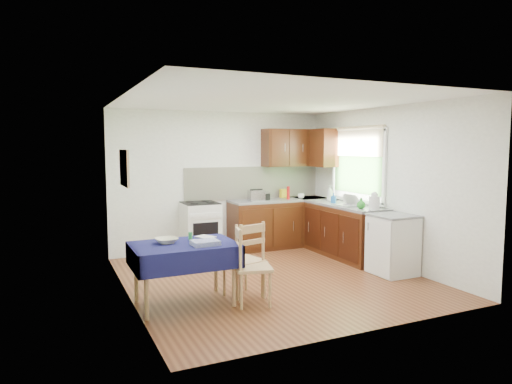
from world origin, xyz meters
name	(u,v)px	position (x,y,z in m)	size (l,w,h in m)	color
floor	(272,278)	(0.00, 0.00, 0.00)	(4.20, 4.20, 0.00)	#532816
ceiling	(273,101)	(0.00, 0.00, 2.50)	(4.00, 4.20, 0.02)	white
wall_back	(221,181)	(0.00, 2.10, 1.25)	(4.00, 0.02, 2.50)	white
wall_front	(368,210)	(0.00, -2.10, 1.25)	(4.00, 0.02, 2.50)	white
wall_left	(127,198)	(-2.00, 0.00, 1.25)	(0.02, 4.20, 2.50)	white
wall_right	(385,186)	(2.00, 0.00, 1.25)	(0.02, 4.20, 2.50)	white
base_cabinets	(309,227)	(1.36, 1.26, 0.43)	(1.90, 2.30, 0.86)	black
worktop_back	(280,200)	(1.05, 1.80, 0.88)	(1.90, 0.60, 0.04)	slate
worktop_right	(345,205)	(1.70, 0.65, 0.88)	(0.60, 1.70, 0.04)	slate
worktop_corner	(310,198)	(1.70, 1.80, 0.88)	(0.60, 0.60, 0.04)	slate
splashback	(254,183)	(0.65, 2.08, 1.20)	(2.70, 0.02, 0.60)	#E9E3C6
upper_cabinets	(302,148)	(1.52, 1.80, 1.85)	(1.20, 0.85, 0.70)	black
stove	(200,228)	(-0.50, 1.80, 0.46)	(0.60, 0.61, 0.92)	white
window	(357,160)	(1.97, 0.70, 1.65)	(0.04, 1.48, 1.26)	#335E27
fridge	(393,245)	(1.70, -0.55, 0.44)	(0.58, 0.60, 0.89)	white
corkboard	(125,168)	(-1.97, 0.30, 1.60)	(0.04, 0.62, 0.47)	tan
dining_table	(184,252)	(-1.44, -0.54, 0.63)	(1.22, 0.82, 0.74)	#101143
chair_far	(246,258)	(-0.68, -0.61, 0.50)	(0.51, 0.51, 0.95)	tan
chair_near	(249,264)	(-0.74, -0.86, 0.50)	(0.50, 0.50, 0.94)	tan
toaster	(256,195)	(0.53, 1.72, 1.00)	(0.28, 0.17, 0.22)	#B8B8BD
sandwich_press	(261,196)	(0.67, 1.80, 0.98)	(0.27, 0.23, 0.15)	black
sauce_bottle	(288,193)	(1.17, 1.69, 1.02)	(0.05, 0.05, 0.24)	red
yellow_packet	(283,193)	(1.22, 1.97, 0.98)	(0.12, 0.08, 0.17)	yellow
dish_rack	(351,204)	(1.66, 0.44, 0.92)	(0.42, 0.32, 0.20)	gray
kettle	(374,202)	(1.71, -0.10, 1.02)	(0.17, 0.17, 0.28)	white
cup	(301,196)	(1.44, 1.68, 0.95)	(0.12, 0.12, 0.10)	white
soap_bottle_a	(330,193)	(1.70, 1.11, 1.04)	(0.11, 0.11, 0.28)	white
soap_bottle_b	(334,198)	(1.62, 0.87, 0.99)	(0.08, 0.08, 0.18)	blue
soap_bottle_c	(361,203)	(1.59, 0.08, 0.99)	(0.14, 0.14, 0.17)	#248223
plate_bowl	(167,241)	(-1.62, -0.44, 0.77)	(0.26, 0.26, 0.06)	beige
book	(201,238)	(-1.17, -0.36, 0.74)	(0.17, 0.23, 0.02)	white
spice_jar	(190,236)	(-1.31, -0.38, 0.78)	(0.05, 0.05, 0.10)	green
tea_towel	(205,243)	(-1.24, -0.72, 0.76)	(0.31, 0.24, 0.05)	navy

